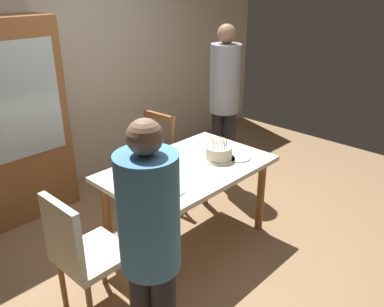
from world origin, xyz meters
TOP-DOWN VIEW (x-y plane):
  - ground at (0.00, 0.00)m, footprint 6.40×6.40m
  - back_wall at (0.00, 1.85)m, footprint 6.40×0.10m
  - dining_table at (0.00, 0.00)m, footprint 1.41×0.89m
  - birthday_cake at (0.28, -0.10)m, footprint 0.28×0.28m
  - plate_near_celebrant at (-0.39, -0.20)m, footprint 0.22×0.22m
  - plate_far_side at (-0.07, 0.20)m, footprint 0.22×0.22m
  - plate_near_guest at (0.42, -0.20)m, footprint 0.22×0.22m
  - fork_near_celebrant at (-0.55, -0.18)m, footprint 0.18×0.03m
  - fork_far_side at (-0.23, 0.20)m, footprint 0.18×0.05m
  - chair_spindle_back at (0.22, 0.77)m, footprint 0.48×0.48m
  - chair_upholstered at (-1.09, -0.07)m, footprint 0.45×0.45m
  - person_celebrant at (-1.06, -0.75)m, footprint 0.32×0.32m
  - person_guest at (1.11, 0.53)m, footprint 0.32×0.32m
  - china_cabinet at (-0.84, 1.56)m, footprint 1.10×0.45m

SIDE VIEW (x-z plane):
  - ground at x=0.00m, z-range 0.00..0.00m
  - chair_spindle_back at x=0.22m, z-range -0.02..0.93m
  - chair_upholstered at x=-1.09m, z-range 0.06..1.01m
  - dining_table at x=0.00m, z-range 0.27..1.03m
  - fork_near_celebrant at x=-0.55m, z-range 0.75..0.76m
  - fork_far_side at x=-0.23m, z-range 0.75..0.76m
  - plate_near_celebrant at x=-0.39m, z-range 0.75..0.77m
  - plate_far_side at x=-0.07m, z-range 0.75..0.77m
  - plate_near_guest at x=0.42m, z-range 0.75..0.77m
  - birthday_cake at x=0.28m, z-range 0.72..0.91m
  - person_celebrant at x=-1.06m, z-range 0.11..1.72m
  - china_cabinet at x=-0.84m, z-range 0.00..1.90m
  - person_guest at x=1.11m, z-range 0.13..1.91m
  - back_wall at x=0.00m, z-range 0.00..2.60m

